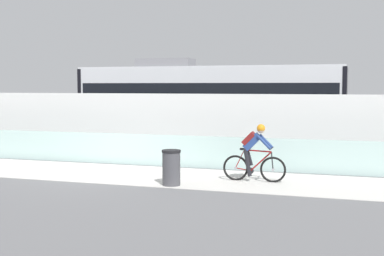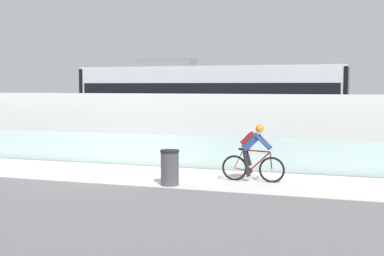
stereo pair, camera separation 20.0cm
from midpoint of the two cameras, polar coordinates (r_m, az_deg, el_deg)
ground_plane at (r=16.12m, az=-10.54°, el=-4.89°), size 200.00×200.00×0.00m
bike_path_deck at (r=16.12m, az=-10.54°, el=-4.87°), size 32.00×3.20×0.01m
glass_parapet at (r=17.69m, az=-7.75°, el=-2.31°), size 32.00×0.05×1.04m
concrete_barrier_wall at (r=19.25m, az=-5.48°, el=0.28°), size 32.00×0.36×2.37m
tram_rail_near at (r=21.67m, az=-2.89°, el=-2.36°), size 32.00×0.08×0.01m
tram_rail_far at (r=23.01m, az=-1.64°, el=-1.94°), size 32.00×0.08×0.01m
tram at (r=21.71m, az=1.67°, el=2.66°), size 11.06×2.54×3.81m
cyclist_on_bike at (r=14.40m, az=6.46°, el=-2.77°), size 1.77×0.58×1.61m
trash_bin at (r=13.78m, az=-2.71°, el=-4.41°), size 0.51×0.51×0.96m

